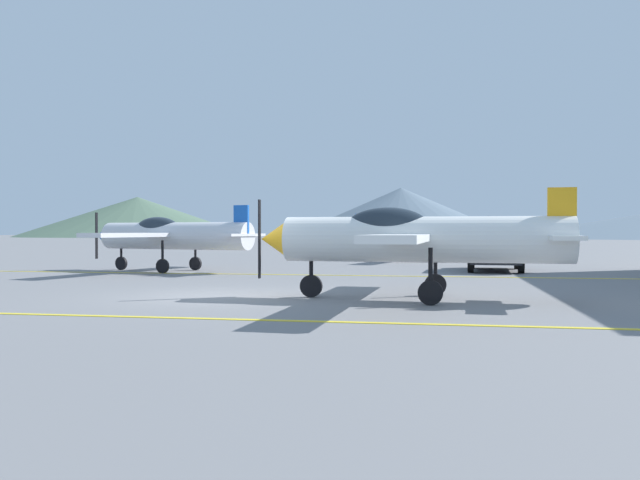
# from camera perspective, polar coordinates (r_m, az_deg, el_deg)

# --- Properties ---
(ground_plane) EXTENTS (400.00, 400.00, 0.00)m
(ground_plane) POSITION_cam_1_polar(r_m,az_deg,el_deg) (15.66, -9.16, -4.90)
(ground_plane) COLOR slate
(apron_line_near) EXTENTS (80.00, 0.16, 0.01)m
(apron_line_near) POSITION_cam_1_polar(r_m,az_deg,el_deg) (12.12, -15.21, -6.57)
(apron_line_near) COLOR yellow
(apron_line_near) RESTS_ON ground_plane
(apron_line_far) EXTENTS (80.00, 0.16, 0.01)m
(apron_line_far) POSITION_cam_1_polar(r_m,az_deg,el_deg) (22.92, -2.88, -3.07)
(apron_line_far) COLOR yellow
(apron_line_far) RESTS_ON ground_plane
(airplane_near) EXTENTS (7.21, 8.31, 2.49)m
(airplane_near) POSITION_cam_1_polar(r_m,az_deg,el_deg) (14.74, 8.13, 0.20)
(airplane_near) COLOR white
(airplane_near) RESTS_ON ground_plane
(airplane_mid) EXTENTS (7.28, 8.27, 2.49)m
(airplane_mid) POSITION_cam_1_polar(r_m,az_deg,el_deg) (25.44, -13.11, 0.44)
(airplane_mid) COLOR silver
(airplane_mid) RESTS_ON ground_plane
(airplane_far) EXTENTS (7.28, 8.29, 2.49)m
(airplane_far) POSITION_cam_1_polar(r_m,az_deg,el_deg) (34.23, 8.64, 0.54)
(airplane_far) COLOR silver
(airplane_far) RESTS_ON ground_plane
(car_sedan) EXTENTS (2.25, 4.41, 1.62)m
(car_sedan) POSITION_cam_1_polar(r_m,az_deg,el_deg) (26.19, 15.15, -0.77)
(car_sedan) COLOR black
(car_sedan) RESTS_ON ground_plane
(hill_left) EXTENTS (61.92, 61.92, 10.62)m
(hill_left) POSITION_cam_1_polar(r_m,az_deg,el_deg) (179.86, -15.77, 1.98)
(hill_left) COLOR #4C6651
(hill_left) RESTS_ON ground_plane
(hill_centerleft) EXTENTS (54.50, 54.50, 11.84)m
(hill_centerleft) POSITION_cam_1_polar(r_m,az_deg,el_deg) (155.74, 7.14, 2.41)
(hill_centerleft) COLOR slate
(hill_centerleft) RESTS_ON ground_plane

